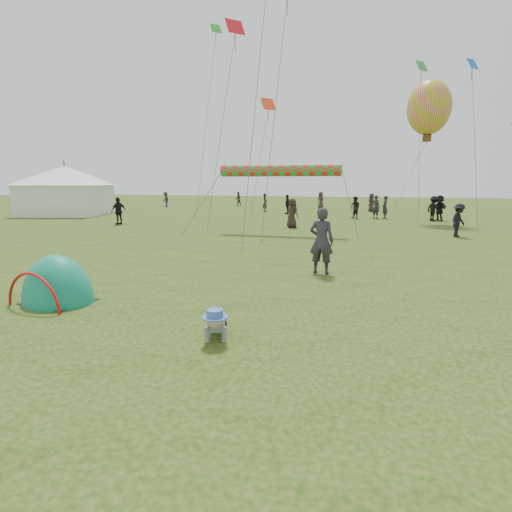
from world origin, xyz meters
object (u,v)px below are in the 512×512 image
(crawling_toddler, at_px, (216,322))
(balloon_kite, at_px, (429,111))
(standing_adult, at_px, (321,241))
(event_marquee, at_px, (66,189))
(popup_tent, at_px, (59,302))

(crawling_toddler, xyz_separation_m, balloon_kite, (5.81, 23.10, 6.90))
(standing_adult, height_order, balloon_kite, balloon_kite)
(standing_adult, relative_size, event_marquee, 0.32)
(event_marquee, height_order, balloon_kite, balloon_kite)
(standing_adult, distance_m, event_marquee, 27.72)
(balloon_kite, bearing_deg, event_marquee, -176.54)
(standing_adult, bearing_deg, event_marquee, -28.86)
(balloon_kite, bearing_deg, standing_adult, -104.89)
(crawling_toddler, xyz_separation_m, popup_tent, (-4.20, 1.03, -0.30))
(popup_tent, distance_m, standing_adult, 7.02)
(popup_tent, bearing_deg, crawling_toddler, -4.32)
(crawling_toddler, bearing_deg, standing_adult, 61.37)
(popup_tent, relative_size, event_marquee, 0.35)
(standing_adult, height_order, event_marquee, event_marquee)
(crawling_toddler, relative_size, event_marquee, 0.13)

